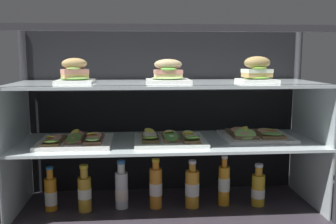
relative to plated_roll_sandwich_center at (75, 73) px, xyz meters
The scene contains 20 objects.
ground_plane 0.84m from the plated_roll_sandwich_center, ahead, with size 6.00×6.00×0.02m, color #323132.
case_base_deck 0.82m from the plated_roll_sandwich_center, ahead, with size 1.53×0.53×0.04m, color #332C34.
case_frame 0.50m from the plated_roll_sandwich_center, 16.97° to the left, with size 1.53×0.53×0.92m.
riser_lower_tier 0.67m from the plated_roll_sandwich_center, ahead, with size 1.46×0.46×0.32m.
shelf_lower_glass 0.56m from the plated_roll_sandwich_center, ahead, with size 1.48×0.48×0.01m, color silver.
riser_upper_tier 0.48m from the plated_roll_sandwich_center, ahead, with size 1.46×0.46×0.27m.
shelf_upper_glass 0.44m from the plated_roll_sandwich_center, ahead, with size 1.48×0.48×0.01m, color silver.
plated_roll_sandwich_center is the anchor object (origin of this frame).
plated_roll_sandwich_mid_right 0.44m from the plated_roll_sandwich_center, ahead, with size 0.21×0.21×0.11m.
plated_roll_sandwich_left_of_center 0.87m from the plated_roll_sandwich_center, ahead, with size 0.18×0.18×0.13m.
open_sandwich_tray_far_left 0.32m from the plated_roll_sandwich_center, 86.90° to the right, with size 0.34×0.30×0.06m.
open_sandwich_tray_mid_right 0.55m from the plated_roll_sandwich_center, ahead, with size 0.34×0.30×0.06m.
open_sandwich_tray_far_right 0.94m from the plated_roll_sandwich_center, ahead, with size 0.34×0.30×0.06m.
juice_bottle_front_left_end 0.60m from the plated_roll_sandwich_center, behind, with size 0.06×0.06×0.22m.
juice_bottle_near_post 0.57m from the plated_roll_sandwich_center, 48.70° to the right, with size 0.07×0.07×0.23m.
juice_bottle_front_right_end 0.61m from the plated_roll_sandwich_center, ahead, with size 0.06×0.06×0.24m.
juice_bottle_front_fourth 0.68m from the plated_roll_sandwich_center, ahead, with size 0.06×0.06×0.25m.
juice_bottle_tucked_behind 0.80m from the plated_roll_sandwich_center, ahead, with size 0.07×0.07×0.24m.
juice_bottle_back_right 0.92m from the plated_roll_sandwich_center, ahead, with size 0.06×0.06×0.25m.
juice_bottle_front_second 1.07m from the plated_roll_sandwich_center, ahead, with size 0.07×0.07×0.22m.
Camera 1 is at (-0.15, -1.82, 0.79)m, focal length 40.74 mm.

